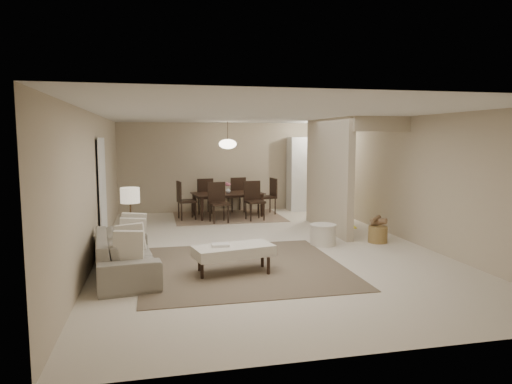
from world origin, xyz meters
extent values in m
plane|color=beige|center=(0.00, 0.00, 0.00)|extent=(9.00, 9.00, 0.00)
plane|color=white|center=(0.00, 0.00, 2.50)|extent=(9.00, 9.00, 0.00)
plane|color=#BEAB90|center=(0.00, 4.50, 1.25)|extent=(6.00, 0.00, 6.00)
plane|color=#BEAB90|center=(-3.00, 0.00, 1.25)|extent=(0.00, 9.00, 9.00)
plane|color=#BEAB90|center=(3.00, 0.00, 1.25)|extent=(0.00, 9.00, 9.00)
cube|color=#BEAB90|center=(1.80, 1.25, 1.25)|extent=(0.15, 2.50, 2.50)
cube|color=black|center=(-2.97, 0.60, 1.02)|extent=(0.04, 0.90, 2.04)
cube|color=white|center=(2.35, 4.15, 1.05)|extent=(1.20, 0.55, 2.10)
cylinder|color=white|center=(2.30, 3.20, 2.46)|extent=(0.44, 0.44, 0.05)
cube|color=brown|center=(-0.63, -1.29, 0.01)|extent=(3.20, 3.20, 0.01)
imported|color=gray|center=(-2.45, -1.29, 0.31)|extent=(2.23, 1.09, 0.63)
cube|color=beige|center=(-0.83, -1.59, 0.35)|extent=(1.30, 0.79, 0.16)
cylinder|color=black|center=(-1.34, -1.79, 0.14)|extent=(0.05, 0.05, 0.27)
cylinder|color=black|center=(-0.33, -1.79, 0.14)|extent=(0.05, 0.05, 0.27)
cylinder|color=black|center=(-1.34, -1.39, 0.14)|extent=(0.05, 0.05, 0.27)
cylinder|color=black|center=(-0.33, -1.39, 0.14)|extent=(0.05, 0.05, 0.27)
cube|color=black|center=(-2.40, -0.46, 0.24)|extent=(0.49, 0.49, 0.48)
cylinder|color=#412E1C|center=(-2.40, -0.46, 0.63)|extent=(0.12, 0.12, 0.30)
cylinder|color=#412E1C|center=(-2.40, -0.46, 0.91)|extent=(0.03, 0.03, 0.26)
cylinder|color=beige|center=(-2.40, -0.46, 1.11)|extent=(0.32, 0.32, 0.26)
cylinder|color=beige|center=(1.19, -0.10, 0.20)|extent=(0.51, 0.51, 0.40)
cylinder|color=olive|center=(2.33, -0.14, 0.16)|extent=(0.44, 0.44, 0.32)
cube|color=#79614B|center=(-0.12, 3.46, 0.01)|extent=(2.80, 2.10, 0.01)
imported|color=black|center=(-0.12, 3.46, 0.32)|extent=(1.93, 1.27, 0.63)
imported|color=silver|center=(-0.12, 3.46, 0.71)|extent=(0.18, 0.18, 0.15)
cube|color=yellow|center=(2.14, 1.62, 0.01)|extent=(1.03, 0.74, 0.01)
cylinder|color=#412E1C|center=(-0.12, 3.46, 2.25)|extent=(0.02, 0.02, 0.50)
ellipsoid|color=#FFEAC6|center=(-0.12, 3.46, 1.92)|extent=(0.46, 0.46, 0.25)
camera|label=1|loc=(-1.96, -8.33, 2.06)|focal=32.00mm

